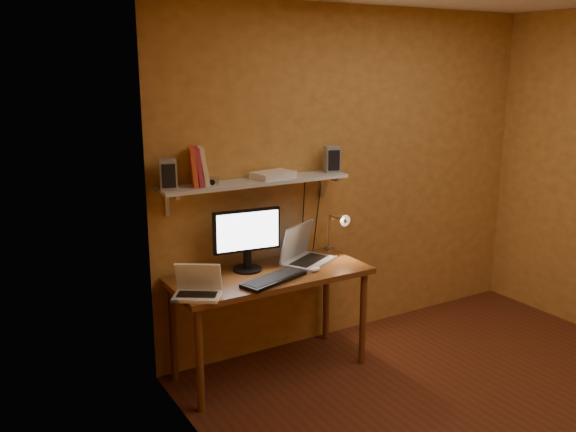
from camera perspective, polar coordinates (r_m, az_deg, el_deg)
room at (r=3.75m, az=20.97°, el=-0.16°), size 3.44×3.24×2.64m
desk at (r=4.29m, az=-1.68°, el=-6.40°), size 1.40×0.60×0.75m
wall_shelf at (r=4.27m, az=-3.01°, el=3.17°), size 1.40×0.25×0.21m
monitor at (r=4.24m, az=-3.86°, el=-1.93°), size 0.49×0.23×0.44m
laptop at (r=4.47m, az=1.44°, el=-3.40°), size 0.47×0.42×0.28m
netbook at (r=3.87m, az=-8.45°, el=-6.61°), size 0.35×0.33×0.21m
keyboard at (r=4.09m, az=-1.33°, el=-5.94°), size 0.52×0.31×0.03m
mouse at (r=4.28m, az=2.53°, el=-5.00°), size 0.10×0.08×0.03m
desk_lamp at (r=4.64m, az=4.70°, el=-1.06°), size 0.09×0.23×0.38m
speaker_left at (r=3.99m, az=-11.15°, el=3.83°), size 0.14×0.14×0.20m
speaker_right at (r=4.57m, az=4.14°, el=5.31°), size 0.14×0.14×0.19m
books at (r=4.08m, az=-8.39°, el=4.60°), size 0.17×0.19×0.26m
shelf_camera at (r=4.06m, az=-7.21°, el=3.19°), size 0.10×0.05×0.06m
router at (r=4.33m, az=-1.40°, el=3.87°), size 0.32×0.24×0.05m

